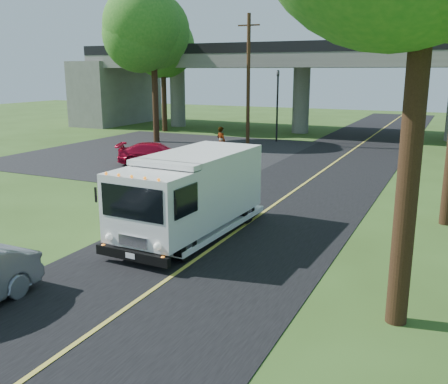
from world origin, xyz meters
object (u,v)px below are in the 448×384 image
Objects in this scene: traffic_signal at (277,98)px; utility_pole at (248,79)px; pedestrian at (221,142)px; tree_left_far at (164,42)px; red_sedan at (156,154)px; step_van at (191,192)px; tree_left_lot at (154,31)px.

utility_pole is at bearing -126.87° from traffic_signal.
utility_pole is at bearing -63.40° from pedestrian.
tree_left_far is 2.30× the size of red_sedan.
utility_pole is 4.88× the size of pedestrian.
pedestrian is (9.95, -9.63, -6.53)m from tree_left_far.
pedestrian is at bearing -96.21° from traffic_signal.
tree_left_far reaches higher than step_van.
step_van is 3.47× the size of pedestrian.
utility_pole is 1.40× the size of step_van.
red_sedan is (-2.89, -11.93, -2.58)m from traffic_signal.
traffic_signal is at bearing -9.65° from tree_left_far.
tree_left_lot is 22.71m from step_van.
red_sedan is at bearing -57.70° from tree_left_lot.
red_sedan is at bearing -60.12° from tree_left_far.
pedestrian is (2.04, 4.13, 0.30)m from red_sedan.
tree_left_far is at bearing 125.85° from step_van.
tree_left_lot reaches higher than pedestrian.
tree_left_lot is at bearing 127.96° from step_van.
step_van reaches higher than pedestrian.
utility_pole is at bearing 18.97° from tree_left_lot.
red_sedan is 2.33× the size of pedestrian.
tree_left_lot reaches higher than traffic_signal.
traffic_signal is 8.17m from pedestrian.
tree_left_far is at bearing 170.35° from traffic_signal.
traffic_signal is at bearing -76.03° from pedestrian.
step_van is at bearing -54.47° from tree_left_lot.
traffic_signal is 1.21× the size of red_sedan.
step_van is at bearing 132.23° from pedestrian.
utility_pole is 7.43m from tree_left_lot.
red_sedan is (-1.39, -9.93, -3.97)m from utility_pole.
step_van is (4.86, -21.88, -1.76)m from traffic_signal.
step_van is (15.65, -23.71, -6.01)m from tree_left_far.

